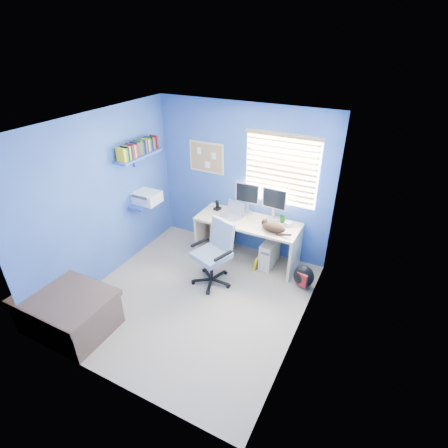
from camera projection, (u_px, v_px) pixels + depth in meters
The scene contains 23 objects.
floor at pixel (195, 298), 5.08m from camera, with size 3.00×3.20×0.00m, color tan.
ceiling at pixel (185, 125), 3.85m from camera, with size 3.00×3.20×0.00m, color white.
wall_back at pixel (242, 181), 5.71m from camera, with size 3.00×0.01×2.50m, color #3252A1.
wall_front at pixel (99, 299), 3.23m from camera, with size 3.00×0.01×2.50m, color #3252A1.
wall_left at pixel (102, 200), 5.06m from camera, with size 0.01×3.20×2.50m, color #3252A1.
wall_right at pixel (306, 253), 3.88m from camera, with size 0.01×3.20×2.50m, color #3252A1.
desk at pixel (247, 240), 5.77m from camera, with size 1.67×0.65×0.74m, color beige.
laptop at pixel (231, 211), 5.65m from camera, with size 0.33×0.26×0.22m, color silver.
monitor_left at pixel (248, 198), 5.68m from camera, with size 0.40×0.12×0.54m, color silver.
monitor_right at pixel (274, 204), 5.50m from camera, with size 0.40×0.12×0.54m, color silver.
phone at pixel (217, 205), 5.88m from camera, with size 0.09×0.11×0.17m, color black.
mug at pixel (282, 219), 5.52m from camera, with size 0.10×0.09×0.10m, color #1B601B.
cd_spindle at pixel (288, 224), 5.42m from camera, with size 0.13×0.13×0.07m, color silver.
cat at pixel (274, 228), 5.26m from camera, with size 0.36×0.19×0.13m, color black.
tower_pc at pixel (269, 254), 5.68m from camera, with size 0.19×0.44×0.45m, color beige.
drawer_boxes at pixel (223, 237), 6.04m from camera, with size 0.35×0.28×0.54m, color tan.
yellow_book at pixel (257, 263), 5.63m from camera, with size 0.03×0.17×0.24m, color yellow.
backpack at pixel (304, 276), 5.23m from camera, with size 0.31×0.24×0.37m, color black.
bed_corner at pixel (68, 311), 4.47m from camera, with size 1.11×0.79×0.53m, color brown.
office_chair at pixel (214, 261), 5.25m from camera, with size 0.73×0.73×0.99m.
window_blinds at pixel (281, 170), 5.28m from camera, with size 1.15×0.05×1.10m.
corkboard at pixel (207, 157), 5.80m from camera, with size 0.64×0.02×0.52m.
wall_shelves at pixel (142, 173), 5.50m from camera, with size 0.42×0.90×1.05m.
Camera 1 is at (2.15, -3.28, 3.44)m, focal length 28.00 mm.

